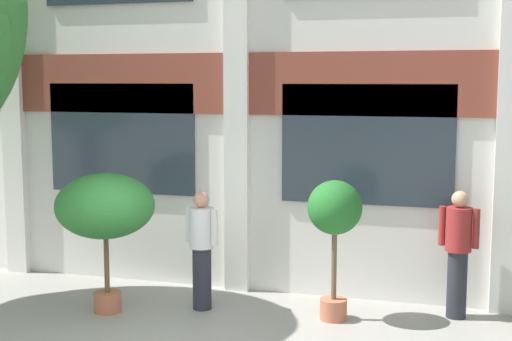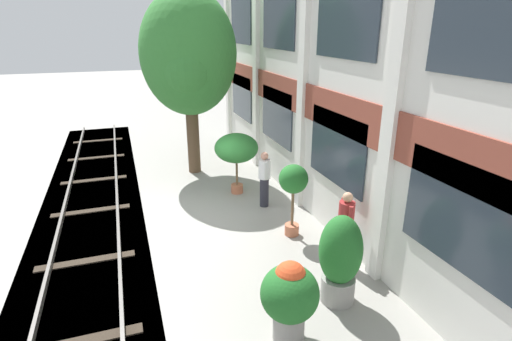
# 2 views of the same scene
# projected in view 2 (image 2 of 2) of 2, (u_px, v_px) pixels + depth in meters

# --- Properties ---
(ground_plane) EXTENTS (80.00, 80.00, 0.00)m
(ground_plane) POSITION_uv_depth(u_px,v_px,m) (194.00, 219.00, 10.89)
(ground_plane) COLOR gray
(apartment_facade) EXTENTS (15.56, 0.64, 8.76)m
(apartment_facade) POSITION_uv_depth(u_px,v_px,m) (314.00, 51.00, 10.43)
(apartment_facade) COLOR silver
(apartment_facade) RESTS_ON ground
(rail_tracks) EXTENTS (23.20, 2.80, 0.43)m
(rail_tracks) POSITION_uv_depth(u_px,v_px,m) (90.00, 240.00, 10.12)
(rail_tracks) COLOR #4C473F
(rail_tracks) RESTS_ON ground
(broadleaf_tree) EXTENTS (3.33, 3.17, 6.15)m
(broadleaf_tree) POSITION_uv_depth(u_px,v_px,m) (189.00, 57.00, 13.10)
(broadleaf_tree) COLOR brown
(broadleaf_tree) RESTS_ON ground
(potted_plant_glazed_jar) EXTENTS (0.81, 0.81, 1.79)m
(potted_plant_glazed_jar) POSITION_uv_depth(u_px,v_px,m) (340.00, 258.00, 7.39)
(potted_plant_glazed_jar) COLOR gray
(potted_plant_glazed_jar) RESTS_ON ground
(potted_plant_ribbed_drum) EXTENTS (0.97, 0.97, 1.48)m
(potted_plant_ribbed_drum) POSITION_uv_depth(u_px,v_px,m) (290.00, 295.00, 6.47)
(potted_plant_ribbed_drum) COLOR gray
(potted_plant_ribbed_drum) RESTS_ON ground
(potted_plant_tall_urn) EXTENTS (0.71, 0.71, 1.86)m
(potted_plant_tall_urn) POSITION_uv_depth(u_px,v_px,m) (293.00, 184.00, 9.64)
(potted_plant_tall_urn) COLOR #B76647
(potted_plant_tall_urn) RESTS_ON ground
(potted_plant_low_pan) EXTENTS (1.34, 1.34, 1.91)m
(potted_plant_low_pan) POSITION_uv_depth(u_px,v_px,m) (236.00, 149.00, 12.14)
(potted_plant_low_pan) COLOR #B76647
(potted_plant_low_pan) RESTS_ON ground
(resident_by_doorway) EXTENTS (0.51, 0.34, 1.65)m
(resident_by_doorway) POSITION_uv_depth(u_px,v_px,m) (264.00, 178.00, 11.41)
(resident_by_doorway) COLOR #282833
(resident_by_doorway) RESTS_ON ground
(resident_watching_tracks) EXTENTS (0.52, 0.34, 1.71)m
(resident_watching_tracks) POSITION_uv_depth(u_px,v_px,m) (345.00, 226.00, 8.57)
(resident_watching_tracks) COLOR #282833
(resident_watching_tracks) RESTS_ON ground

